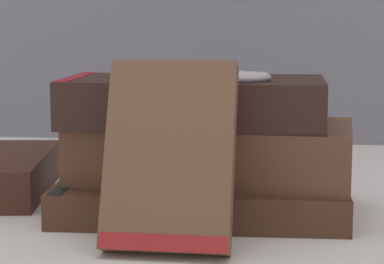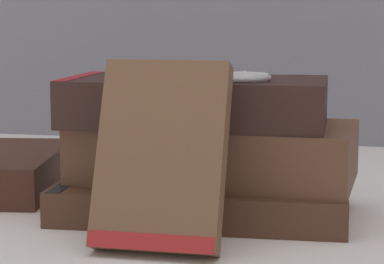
{
  "view_description": "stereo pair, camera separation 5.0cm",
  "coord_description": "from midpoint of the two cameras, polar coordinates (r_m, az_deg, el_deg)",
  "views": [
    {
      "loc": [
        0.09,
        -0.66,
        0.17
      ],
      "look_at": [
        -0.01,
        -0.0,
        0.08
      ],
      "focal_mm": 75.0,
      "sensor_mm": 36.0,
      "label": 1
    },
    {
      "loc": [
        0.14,
        -0.65,
        0.17
      ],
      "look_at": [
        -0.01,
        -0.0,
        0.08
      ],
      "focal_mm": 75.0,
      "sensor_mm": 36.0,
      "label": 2
    }
  ],
  "objects": [
    {
      "name": "book_flat_middle",
      "position": [
        0.7,
        -0.99,
        -1.37
      ],
      "size": [
        0.24,
        0.13,
        0.05
      ],
      "rotation": [
        0.0,
        0.0,
        -0.05
      ],
      "color": "brown",
      "rests_on": "book_flat_bottom"
    },
    {
      "name": "pocket_watch",
      "position": [
        0.66,
        1.23,
        3.95
      ],
      "size": [
        0.05,
        0.06,
        0.01
      ],
      "color": "silver",
      "rests_on": "book_flat_top"
    },
    {
      "name": "book_leaning_front",
      "position": [
        0.59,
        -4.06,
        -2.22
      ],
      "size": [
        0.09,
        0.07,
        0.14
      ],
      "rotation": [
        -0.39,
        0.0,
        0.0
      ],
      "color": "brown",
      "rests_on": "ground_plane"
    },
    {
      "name": "ground_plane",
      "position": [
        0.68,
        -1.63,
        -6.23
      ],
      "size": [
        3.0,
        3.0,
        0.0
      ],
      "primitive_type": "plane",
      "color": "white"
    },
    {
      "name": "book_flat_top",
      "position": [
        0.69,
        -2.4,
        2.18
      ],
      "size": [
        0.22,
        0.12,
        0.04
      ],
      "rotation": [
        0.0,
        0.0,
        0.03
      ],
      "color": "#331E19",
      "rests_on": "book_flat_middle"
    },
    {
      "name": "book_flat_bottom",
      "position": [
        0.69,
        -1.56,
        -4.76
      ],
      "size": [
        0.25,
        0.14,
        0.03
      ],
      "rotation": [
        0.0,
        0.0,
        0.05
      ],
      "color": "#4C2D1E",
      "rests_on": "ground_plane"
    }
  ]
}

